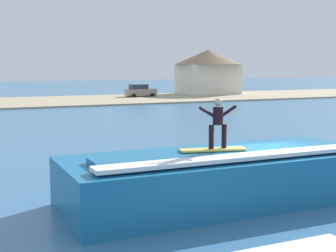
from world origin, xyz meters
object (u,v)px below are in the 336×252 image
car_far_shore (140,91)px  surfer (218,121)px  wave_crest (222,177)px  surfboard (213,149)px  house_gabled_white (208,69)px

car_far_shore → surfer: bearing=-108.5°
wave_crest → car_far_shore: bearing=71.8°
wave_crest → surfer: (-0.34, -0.24, 1.87)m
wave_crest → surfboard: 1.09m
surfboard → car_far_shore: car_far_shore is taller
surfboard → car_far_shore: bearing=71.4°
house_gabled_white → wave_crest: bearing=-118.7°
wave_crest → house_gabled_white: 57.18m
surfer → house_gabled_white: house_gabled_white is taller
wave_crest → surfer: surfer is taller
wave_crest → house_gabled_white: size_ratio=1.02×
house_gabled_white → surfer: bearing=-118.9°
surfer → house_gabled_white: size_ratio=0.16×
surfer → wave_crest: bearing=35.0°
wave_crest → surfer: size_ratio=6.54×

